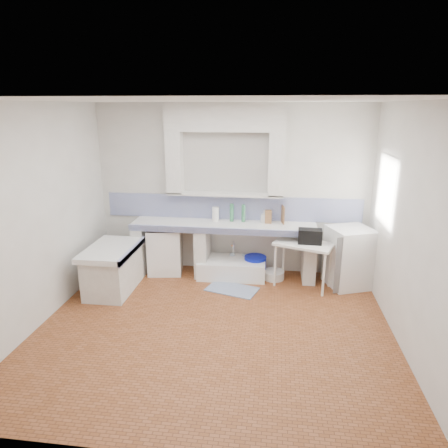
# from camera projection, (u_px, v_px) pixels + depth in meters

# --- Properties ---
(floor) EXTENTS (4.50, 4.50, 0.00)m
(floor) POSITION_uv_depth(u_px,v_px,m) (214.00, 328.00, 5.16)
(floor) COLOR brown
(floor) RESTS_ON ground
(ceiling) EXTENTS (4.50, 4.50, 0.00)m
(ceiling) POSITION_uv_depth(u_px,v_px,m) (212.00, 100.00, 4.37)
(ceiling) COLOR silver
(ceiling) RESTS_ON ground
(wall_back) EXTENTS (4.50, 0.00, 4.50)m
(wall_back) POSITION_uv_depth(u_px,v_px,m) (232.00, 190.00, 6.67)
(wall_back) COLOR silver
(wall_back) RESTS_ON ground
(wall_front) EXTENTS (4.50, 0.00, 4.50)m
(wall_front) POSITION_uv_depth(u_px,v_px,m) (170.00, 302.00, 2.86)
(wall_front) COLOR silver
(wall_front) RESTS_ON ground
(wall_left) EXTENTS (0.00, 4.50, 4.50)m
(wall_left) POSITION_uv_depth(u_px,v_px,m) (37.00, 217.00, 5.04)
(wall_left) COLOR silver
(wall_left) RESTS_ON ground
(wall_right) EXTENTS (0.00, 4.50, 4.50)m
(wall_right) POSITION_uv_depth(u_px,v_px,m) (412.00, 231.00, 4.49)
(wall_right) COLOR silver
(wall_right) RESTS_ON ground
(alcove_mass) EXTENTS (1.90, 0.25, 0.45)m
(alcove_mass) POSITION_uv_depth(u_px,v_px,m) (225.00, 117.00, 6.23)
(alcove_mass) COLOR silver
(alcove_mass) RESTS_ON ground
(window_frame) EXTENTS (0.35, 0.86, 1.06)m
(window_frame) POSITION_uv_depth(u_px,v_px,m) (399.00, 192.00, 5.55)
(window_frame) COLOR #382111
(window_frame) RESTS_ON ground
(lace_valance) EXTENTS (0.01, 0.84, 0.24)m
(lace_valance) POSITION_uv_depth(u_px,v_px,m) (392.00, 164.00, 5.46)
(lace_valance) COLOR white
(lace_valance) RESTS_ON ground
(counter_slab) EXTENTS (3.00, 0.60, 0.08)m
(counter_slab) POSITION_uv_depth(u_px,v_px,m) (223.00, 226.00, 6.54)
(counter_slab) COLOR white
(counter_slab) RESTS_ON ground
(counter_lip) EXTENTS (3.00, 0.04, 0.10)m
(counter_lip) POSITION_uv_depth(u_px,v_px,m) (221.00, 231.00, 6.28)
(counter_lip) COLOR navy
(counter_lip) RESTS_ON ground
(counter_pier_left) EXTENTS (0.20, 0.55, 0.82)m
(counter_pier_left) POSITION_uv_depth(u_px,v_px,m) (142.00, 248.00, 6.84)
(counter_pier_left) COLOR silver
(counter_pier_left) RESTS_ON ground
(counter_pier_mid) EXTENTS (0.20, 0.55, 0.82)m
(counter_pier_mid) POSITION_uv_depth(u_px,v_px,m) (203.00, 251.00, 6.72)
(counter_pier_mid) COLOR silver
(counter_pier_mid) RESTS_ON ground
(counter_pier_right) EXTENTS (0.20, 0.55, 0.82)m
(counter_pier_right) POSITION_uv_depth(u_px,v_px,m) (309.00, 256.00, 6.50)
(counter_pier_right) COLOR silver
(counter_pier_right) RESTS_ON ground
(peninsula_top) EXTENTS (0.70, 1.10, 0.08)m
(peninsula_top) POSITION_uv_depth(u_px,v_px,m) (111.00, 250.00, 6.04)
(peninsula_top) COLOR white
(peninsula_top) RESTS_ON ground
(peninsula_base) EXTENTS (0.60, 1.00, 0.62)m
(peninsula_base) POSITION_uv_depth(u_px,v_px,m) (113.00, 271.00, 6.14)
(peninsula_base) COLOR silver
(peninsula_base) RESTS_ON ground
(peninsula_lip) EXTENTS (0.04, 1.10, 0.10)m
(peninsula_lip) POSITION_uv_depth(u_px,v_px,m) (132.00, 251.00, 6.00)
(peninsula_lip) COLOR navy
(peninsula_lip) RESTS_ON ground
(backsplash) EXTENTS (4.27, 0.03, 0.40)m
(backsplash) POSITION_uv_depth(u_px,v_px,m) (232.00, 208.00, 6.74)
(backsplash) COLOR navy
(backsplash) RESTS_ON ground
(stove) EXTENTS (0.62, 0.61, 0.78)m
(stove) POSITION_uv_depth(u_px,v_px,m) (165.00, 250.00, 6.80)
(stove) COLOR white
(stove) RESTS_ON ground
(sink) EXTENTS (1.12, 0.62, 0.27)m
(sink) POSITION_uv_depth(u_px,v_px,m) (232.00, 268.00, 6.69)
(sink) COLOR white
(sink) RESTS_ON ground
(side_table) EXTENTS (0.98, 0.76, 0.04)m
(side_table) POSITION_uv_depth(u_px,v_px,m) (303.00, 265.00, 6.25)
(side_table) COLOR white
(side_table) RESTS_ON ground
(fridge) EXTENTS (0.79, 0.79, 0.94)m
(fridge) POSITION_uv_depth(u_px,v_px,m) (349.00, 257.00, 6.27)
(fridge) COLOR white
(fridge) RESTS_ON ground
(bucket_red) EXTENTS (0.41, 0.41, 0.29)m
(bucket_red) POSITION_uv_depth(u_px,v_px,m) (218.00, 267.00, 6.71)
(bucket_red) COLOR #C02743
(bucket_red) RESTS_ON ground
(bucket_orange) EXTENTS (0.32, 0.32, 0.23)m
(bucket_orange) POSITION_uv_depth(u_px,v_px,m) (236.00, 270.00, 6.69)
(bucket_orange) COLOR #E44D36
(bucket_orange) RESTS_ON ground
(bucket_blue) EXTENTS (0.47, 0.47, 0.34)m
(bucket_blue) POSITION_uv_depth(u_px,v_px,m) (255.00, 266.00, 6.69)
(bucket_blue) COLOR #0A16B2
(bucket_blue) RESTS_ON ground
(basin_white) EXTENTS (0.38, 0.38, 0.13)m
(basin_white) POSITION_uv_depth(u_px,v_px,m) (274.00, 275.00, 6.61)
(basin_white) COLOR white
(basin_white) RESTS_ON ground
(water_bottle_a) EXTENTS (0.10, 0.10, 0.33)m
(water_bottle_a) POSITION_uv_depth(u_px,v_px,m) (232.00, 262.00, 6.87)
(water_bottle_a) COLOR silver
(water_bottle_a) RESTS_ON ground
(water_bottle_b) EXTENTS (0.11, 0.11, 0.32)m
(water_bottle_b) POSITION_uv_depth(u_px,v_px,m) (244.00, 263.00, 6.84)
(water_bottle_b) COLOR silver
(water_bottle_b) RESTS_ON ground
(black_bag) EXTENTS (0.36, 0.22, 0.22)m
(black_bag) POSITION_uv_depth(u_px,v_px,m) (310.00, 236.00, 6.10)
(black_bag) COLOR black
(black_bag) RESTS_ON side_table
(green_bottle_a) EXTENTS (0.08, 0.08, 0.30)m
(green_bottle_a) POSITION_uv_depth(u_px,v_px,m) (232.00, 213.00, 6.62)
(green_bottle_a) COLOR #337A4F
(green_bottle_a) RESTS_ON counter_slab
(green_bottle_b) EXTENTS (0.07, 0.07, 0.29)m
(green_bottle_b) POSITION_uv_depth(u_px,v_px,m) (243.00, 213.00, 6.60)
(green_bottle_b) COLOR #337A4F
(green_bottle_b) RESTS_ON counter_slab
(knife_block) EXTENTS (0.11, 0.09, 0.22)m
(knife_block) POSITION_uv_depth(u_px,v_px,m) (268.00, 217.00, 6.53)
(knife_block) COLOR #8F5C39
(knife_block) RESTS_ON counter_slab
(cutting_board) EXTENTS (0.06, 0.21, 0.29)m
(cutting_board) POSITION_uv_depth(u_px,v_px,m) (283.00, 215.00, 6.52)
(cutting_board) COLOR #8F5C39
(cutting_board) RESTS_ON counter_slab
(paper_towel) EXTENTS (0.15, 0.15, 0.24)m
(paper_towel) POSITION_uv_depth(u_px,v_px,m) (216.00, 214.00, 6.66)
(paper_towel) COLOR white
(paper_towel) RESTS_ON counter_slab
(soap_bottle) EXTENTS (0.11, 0.11, 0.20)m
(soap_bottle) POSITION_uv_depth(u_px,v_px,m) (264.00, 217.00, 6.57)
(soap_bottle) COLOR white
(soap_bottle) RESTS_ON counter_slab
(rug) EXTENTS (0.86, 0.65, 0.01)m
(rug) POSITION_uv_depth(u_px,v_px,m) (232.00, 289.00, 6.23)
(rug) COLOR #34477D
(rug) RESTS_ON ground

